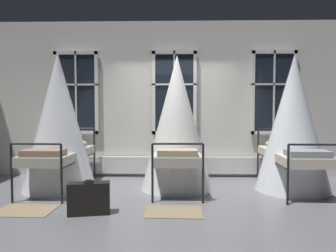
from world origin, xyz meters
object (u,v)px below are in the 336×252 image
(cot_second, at_px, (177,124))
(cot_first, at_px, (59,123))
(cot_third, at_px, (293,125))
(suitcase_dark, at_px, (89,198))

(cot_second, bearing_deg, cot_first, 91.26)
(cot_first, relative_size, cot_third, 1.02)
(cot_second, distance_m, cot_third, 2.07)
(suitcase_dark, bearing_deg, cot_second, 39.20)
(cot_second, xyz_separation_m, cot_third, (2.07, -0.07, 0.00))
(cot_first, bearing_deg, cot_third, -89.08)
(cot_second, relative_size, suitcase_dark, 4.12)
(cot_first, xyz_separation_m, suitcase_dark, (0.92, -1.37, -0.97))
(cot_second, relative_size, cot_third, 1.00)
(cot_first, height_order, suitcase_dark, cot_first)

